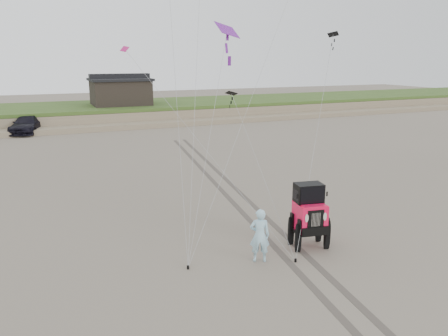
# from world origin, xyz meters

# --- Properties ---
(ground) EXTENTS (160.00, 160.00, 0.00)m
(ground) POSITION_xyz_m (0.00, 0.00, 0.00)
(ground) COLOR #6B6054
(ground) RESTS_ON ground
(dune_ridge) EXTENTS (160.00, 14.25, 1.73)m
(dune_ridge) POSITION_xyz_m (0.00, 37.50, 0.82)
(dune_ridge) COLOR #7A6B54
(dune_ridge) RESTS_ON ground
(cabin) EXTENTS (6.40, 5.40, 3.35)m
(cabin) POSITION_xyz_m (2.00, 37.00, 3.24)
(cabin) COLOR black
(cabin) RESTS_ON dune_ridge
(truck_c) EXTENTS (3.66, 5.86, 1.58)m
(truck_c) POSITION_xyz_m (-7.56, 31.90, 0.79)
(truck_c) COLOR black
(truck_c) RESTS_ON ground
(jeep) EXTENTS (3.02, 5.34, 1.88)m
(jeep) POSITION_xyz_m (1.73, 0.45, 0.94)
(jeep) COLOR #FF1245
(jeep) RESTS_ON ground
(man) EXTENTS (0.80, 0.68, 1.85)m
(man) POSITION_xyz_m (-0.44, 0.16, 0.93)
(man) COLOR #96C8E8
(man) RESTS_ON ground
(kite_flock) EXTENTS (9.25, 10.48, 9.30)m
(kite_flock) POSITION_xyz_m (2.45, 8.89, 9.07)
(kite_flock) COLOR #EA5F0C
(kite_flock) RESTS_ON ground
(stake_main) EXTENTS (0.08, 0.08, 0.12)m
(stake_main) POSITION_xyz_m (-2.84, 0.57, 0.06)
(stake_main) COLOR black
(stake_main) RESTS_ON ground
(stake_aux) EXTENTS (0.08, 0.08, 0.12)m
(stake_aux) POSITION_xyz_m (0.64, -0.40, 0.06)
(stake_aux) COLOR black
(stake_aux) RESTS_ON ground
(tire_tracks) EXTENTS (5.22, 29.74, 0.01)m
(tire_tracks) POSITION_xyz_m (2.00, 8.00, 0.00)
(tire_tracks) COLOR #4C443D
(tire_tracks) RESTS_ON ground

